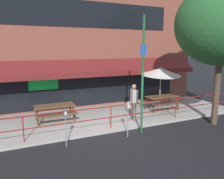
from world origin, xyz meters
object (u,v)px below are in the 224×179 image
(picnic_table_centre, at_px, (162,99))
(parking_meter_far, at_px, (128,109))
(picnic_table_left, at_px, (55,108))
(pedestrian_walking, at_px, (134,100))
(patio_umbrella_centre, at_px, (161,72))
(parking_meter_near, at_px, (65,116))
(street_sign_pole, at_px, (143,75))

(picnic_table_centre, xyz_separation_m, parking_meter_far, (-3.41, -2.40, 0.44))
(picnic_table_left, relative_size, picnic_table_centre, 1.00)
(picnic_table_left, bearing_deg, pedestrian_walking, -21.04)
(picnic_table_centre, height_order, patio_umbrella_centre, patio_umbrella_centre)
(picnic_table_left, height_order, parking_meter_near, parking_meter_near)
(parking_meter_far, distance_m, street_sign_pole, 1.46)
(patio_umbrella_centre, relative_size, parking_meter_near, 1.67)
(pedestrian_walking, distance_m, parking_meter_near, 3.80)
(patio_umbrella_centre, xyz_separation_m, parking_meter_far, (-3.41, -2.62, -1.03))
(picnic_table_centre, distance_m, parking_meter_far, 4.20)
(parking_meter_near, bearing_deg, street_sign_pole, 1.72)
(picnic_table_left, bearing_deg, parking_meter_near, -91.53)
(parking_meter_far, bearing_deg, pedestrian_walking, 53.21)
(street_sign_pole, bearing_deg, picnic_table_centre, 39.74)
(picnic_table_centre, relative_size, parking_meter_near, 1.27)
(parking_meter_far, bearing_deg, patio_umbrella_centre, 37.48)
(picnic_table_left, distance_m, street_sign_pole, 4.39)
(pedestrian_walking, relative_size, parking_meter_far, 1.20)
(patio_umbrella_centre, height_order, pedestrian_walking, patio_umbrella_centre)
(pedestrian_walking, bearing_deg, patio_umbrella_centre, 26.05)
(parking_meter_near, xyz_separation_m, street_sign_pole, (3.14, 0.09, 1.26))
(street_sign_pole, bearing_deg, picnic_table_left, 139.19)
(picnic_table_centre, distance_m, pedestrian_walking, 2.49)
(picnic_table_centre, xyz_separation_m, parking_meter_near, (-5.82, -2.32, 0.44))
(pedestrian_walking, distance_m, parking_meter_far, 1.87)
(picnic_table_centre, distance_m, parking_meter_near, 6.28)
(picnic_table_left, distance_m, parking_meter_near, 2.78)
(pedestrian_walking, relative_size, parking_meter_near, 1.20)
(pedestrian_walking, height_order, parking_meter_near, pedestrian_walking)
(picnic_table_left, bearing_deg, street_sign_pole, -40.81)
(patio_umbrella_centre, xyz_separation_m, parking_meter_near, (-5.82, -2.54, -1.03))
(picnic_table_left, xyz_separation_m, picnic_table_centre, (5.75, -0.42, 0.00))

